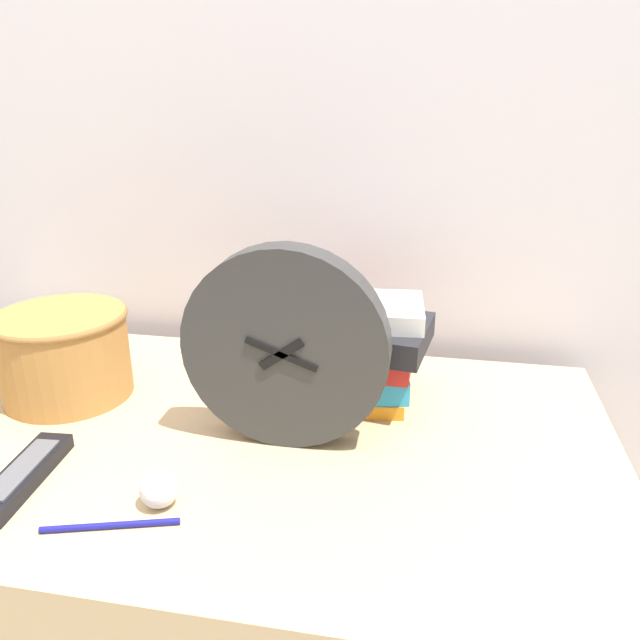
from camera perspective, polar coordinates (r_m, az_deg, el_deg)
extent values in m
cube|color=silver|center=(1.19, -3.59, 21.57)|extent=(6.00, 0.04, 2.40)
cube|color=tan|center=(1.16, -7.84, -25.13)|extent=(1.14, 0.66, 0.70)
cylinder|color=#333333|center=(0.85, -3.16, -2.53)|extent=(0.29, 0.04, 0.29)
cylinder|color=white|center=(0.84, -3.38, -2.89)|extent=(0.25, 0.01, 0.25)
cube|color=black|center=(0.83, -3.51, -3.10)|extent=(0.06, 0.01, 0.05)
cube|color=black|center=(0.83, -3.51, -3.10)|extent=(0.10, 0.01, 0.04)
cylinder|color=black|center=(0.83, -3.51, -3.10)|extent=(0.01, 0.01, 0.01)
cube|color=orange|center=(1.02, 1.74, -6.42)|extent=(0.22, 0.17, 0.02)
cube|color=#2D9ED1|center=(1.01, 2.28, -5.03)|extent=(0.21, 0.18, 0.04)
cube|color=red|center=(1.01, 1.81, -2.60)|extent=(0.24, 0.17, 0.04)
cube|color=#232328|center=(0.97, 3.02, -1.06)|extent=(0.25, 0.18, 0.04)
cube|color=white|center=(0.96, 3.29, 0.88)|extent=(0.22, 0.15, 0.03)
cylinder|color=#B27A3D|center=(1.09, -22.32, -2.96)|extent=(0.20, 0.20, 0.14)
torus|color=olive|center=(1.06, -22.79, 0.25)|extent=(0.21, 0.21, 0.01)
cube|color=black|center=(0.91, -25.52, -12.74)|extent=(0.06, 0.18, 0.02)
cube|color=#59595E|center=(0.90, -25.64, -12.12)|extent=(0.04, 0.14, 0.00)
sphere|color=white|center=(0.80, -14.50, -14.69)|extent=(0.05, 0.05, 0.05)
cylinder|color=navy|center=(0.79, -18.61, -17.38)|extent=(0.15, 0.05, 0.01)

